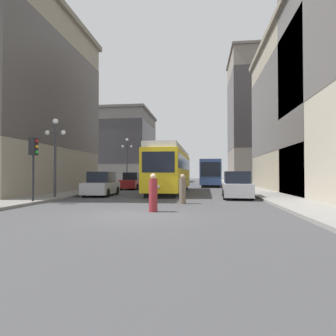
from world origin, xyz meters
name	(u,v)px	position (x,y,z in m)	size (l,w,h in m)	color
ground_plane	(135,216)	(0.00, 0.00, 0.00)	(200.00, 200.00, 0.00)	#424244
sidewalk_left	(146,183)	(-7.59, 40.00, 0.07)	(2.63, 120.00, 0.15)	gray
sidewalk_right	(231,183)	(7.59, 40.00, 0.07)	(2.63, 120.00, 0.15)	gray
streetcar	(171,169)	(-0.20, 14.55, 2.10)	(2.77, 14.14, 3.89)	black
transit_bus	(211,172)	(3.78, 28.64, 1.95)	(2.99, 12.20, 3.45)	black
parked_car_left_near	(152,179)	(-4.97, 31.42, 0.84)	(1.89, 4.68, 1.82)	black
parked_car_left_mid	(133,181)	(-4.97, 19.49, 0.84)	(1.97, 4.86, 1.82)	black
parked_car_right_far	(237,186)	(4.97, 8.91, 0.84)	(2.05, 4.95, 1.82)	black
parked_car_left_far	(102,185)	(-4.97, 9.80, 0.84)	(2.05, 4.40, 1.82)	black
pedestrian_crossing_near	(153,194)	(0.51, 1.21, 0.78)	(0.37, 0.37, 1.66)	maroon
pedestrian_crossing_far	(183,190)	(1.55, 4.72, 0.77)	(0.37, 0.37, 1.64)	#6B5B4C
traffic_light_near_left	(34,153)	(-6.65, 3.69, 2.83)	(0.47, 0.36, 3.49)	#232328
lamp_post_left_near	(55,145)	(-6.87, 6.39, 3.54)	(1.41, 0.36, 5.11)	#333338
lamp_post_left_far	(127,155)	(-6.87, 23.97, 4.07)	(1.41, 0.36, 6.03)	#333338
building_left_corner	(124,146)	(-14.79, 50.19, 7.83)	(12.38, 16.02, 15.27)	slate
building_left_midblock	(4,99)	(-14.63, 11.71, 8.20)	(12.05, 15.87, 15.98)	gray
building_right_midblock	(258,116)	(14.98, 53.62, 14.54)	(12.76, 15.03, 28.21)	slate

